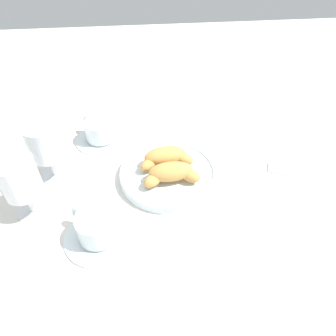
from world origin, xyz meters
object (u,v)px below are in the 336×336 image
at_px(coffee_cup_near, 100,132).
at_px(coffee_cup_far, 97,229).
at_px(juice_glass_left, 19,180).
at_px(croissant_small, 171,173).
at_px(juice_glass_right, 45,144).
at_px(croissant_large, 166,157).
at_px(pastry_plate, 168,173).
at_px(sugar_packet, 279,168).

distance_m(coffee_cup_near, coffee_cup_far, 0.31).
bearing_deg(juice_glass_left, croissant_small, -172.50).
bearing_deg(juice_glass_right, croissant_large, 177.03).
bearing_deg(pastry_plate, juice_glass_left, 13.31).
height_order(pastry_plate, coffee_cup_near, coffee_cup_near).
relative_size(coffee_cup_far, sugar_packet, 2.72).
bearing_deg(coffee_cup_far, pastry_plate, -135.21).
xyz_separation_m(croissant_small, juice_glass_right, (0.27, -0.07, 0.05)).
bearing_deg(pastry_plate, croissant_small, 96.58).
distance_m(coffee_cup_near, juice_glass_right, 0.17).
xyz_separation_m(coffee_cup_far, juice_glass_left, (0.14, -0.08, 0.07)).
relative_size(coffee_cup_near, sugar_packet, 2.72).
bearing_deg(coffee_cup_near, croissant_small, 131.21).
bearing_deg(pastry_plate, sugar_packet, 179.46).
xyz_separation_m(juice_glass_left, juice_glass_right, (-0.03, -0.11, 0.00)).
height_order(pastry_plate, juice_glass_left, juice_glass_left).
relative_size(juice_glass_left, juice_glass_right, 1.00).
relative_size(juice_glass_right, sugar_packet, 2.80).
height_order(croissant_large, coffee_cup_far, croissant_large).
relative_size(coffee_cup_near, juice_glass_right, 0.97).
xyz_separation_m(coffee_cup_near, coffee_cup_far, (-0.01, 0.31, 0.00)).
xyz_separation_m(coffee_cup_near, sugar_packet, (-0.44, 0.16, -0.02)).
xyz_separation_m(croissant_large, sugar_packet, (-0.27, 0.03, -0.04)).
bearing_deg(juice_glass_left, pastry_plate, -166.69).
height_order(croissant_small, coffee_cup_near, croissant_small).
bearing_deg(juice_glass_right, coffee_cup_near, -129.09).
xyz_separation_m(pastry_plate, coffee_cup_far, (0.15, 0.15, 0.01)).
height_order(croissant_small, sugar_packet, croissant_small).
distance_m(juice_glass_right, sugar_packet, 0.55).
relative_size(croissant_large, juice_glass_left, 0.97).
distance_m(croissant_large, sugar_packet, 0.28).
relative_size(juice_glass_left, sugar_packet, 2.80).
xyz_separation_m(croissant_small, juice_glass_left, (0.30, 0.04, 0.05)).
xyz_separation_m(juice_glass_left, sugar_packet, (-0.57, -0.07, -0.09)).
bearing_deg(croissant_large, juice_glass_right, -2.97).
distance_m(croissant_large, coffee_cup_near, 0.21).
xyz_separation_m(pastry_plate, croissant_small, (-0.00, 0.03, 0.03)).
xyz_separation_m(coffee_cup_near, juice_glass_left, (0.13, 0.23, 0.07)).
relative_size(croissant_small, coffee_cup_far, 1.01).
xyz_separation_m(croissant_small, coffee_cup_far, (0.16, 0.12, -0.02)).
height_order(pastry_plate, sugar_packet, pastry_plate).
xyz_separation_m(croissant_large, juice_glass_left, (0.29, 0.09, 0.05)).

